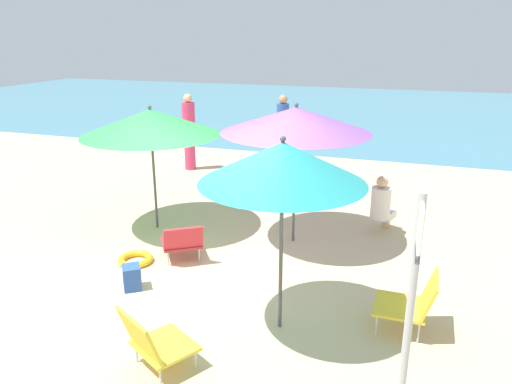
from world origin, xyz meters
The scene contains 14 objects.
ground_plane centered at (0.00, 0.00, 0.00)m, with size 40.00×40.00×0.00m, color #D3BC8C.
sea_water centered at (0.00, 14.86, 0.00)m, with size 40.00×16.00×0.01m, color teal.
umbrella_green centered at (-1.37, 1.42, 1.69)m, with size 2.10×2.10×1.94m.
umbrella_teal centered at (1.25, -0.64, 1.79)m, with size 1.64×1.64×2.05m.
umbrella_purple centered at (0.82, 1.59, 1.81)m, with size 2.11×2.11×2.05m.
beach_chair_a centered at (0.35, -1.69, 0.31)m, with size 0.75×0.76×0.64m.
beach_chair_b centered at (-0.44, 0.46, 0.28)m, with size 0.76×0.78×0.56m.
beach_chair_c centered at (2.55, -0.27, 0.33)m, with size 0.61×0.54×0.64m.
person_a centered at (-2.39, 4.77, 0.86)m, with size 0.29×0.29×1.69m.
person_b centered at (2.03, 2.30, 0.47)m, with size 0.39×0.54×0.93m.
person_c centered at (-0.49, 5.67, 0.84)m, with size 0.28×0.28×1.64m.
warning_sign centered at (2.51, -1.73, 1.30)m, with size 0.06×0.53×1.96m.
swim_ring centered at (-1.02, 0.20, 0.04)m, with size 0.47×0.47×0.09m, color yellow.
beach_bag centered at (-0.67, -0.43, 0.15)m, with size 0.21×0.23×0.30m, color #2D519E.
Camera 1 is at (2.44, -5.02, 2.98)m, focal length 34.56 mm.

